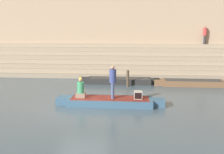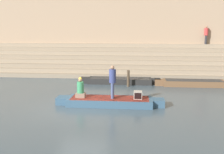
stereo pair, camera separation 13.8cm
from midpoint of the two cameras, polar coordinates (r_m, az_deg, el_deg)
name	(u,v)px [view 1 (the left image)]	position (r m, az deg, el deg)	size (l,w,h in m)	color
ground_plane	(82,108)	(13.35, -6.78, -6.81)	(120.00, 120.00, 0.00)	#3D4C56
ghat_steps	(106,63)	(23.86, -1.45, 3.04)	(36.00, 4.52, 2.62)	gray
back_wall	(108,21)	(25.88, -0.93, 12.06)	(34.20, 1.28, 9.55)	tan
rowboat_main	(110,101)	(13.80, -0.73, -5.27)	(5.65, 1.49, 0.38)	#33516B
person_standing	(113,80)	(13.49, -0.13, -0.56)	(0.35, 0.35, 1.72)	#3D4C75
person_rowing	(81,89)	(13.86, -7.13, -2.71)	(0.49, 0.39, 1.08)	#756656
tv_set	(138,95)	(13.62, 5.41, -3.90)	(0.43, 0.42, 0.40)	#9E998E
moored_boat_shore	(193,83)	(19.40, 17.02, -1.18)	(5.45, 1.23, 0.40)	brown
moored_boat_distant	(119,80)	(19.36, 1.36, -0.76)	(5.94, 1.23, 0.40)	black
mooring_post	(128,78)	(18.27, 3.24, -0.30)	(0.18, 0.18, 1.14)	#473828
person_on_steps	(205,34)	(25.63, 19.41, 8.86)	(0.35, 0.35, 1.63)	#28282D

